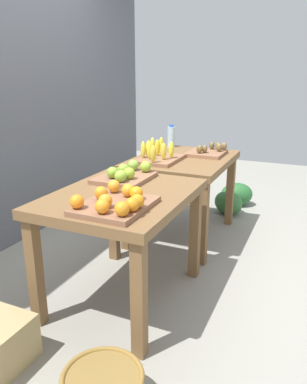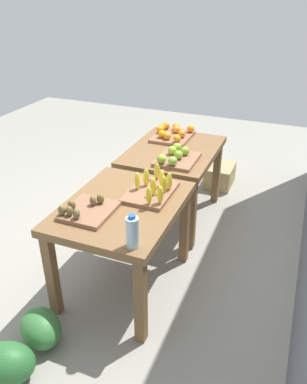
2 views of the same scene
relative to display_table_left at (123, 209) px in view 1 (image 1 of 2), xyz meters
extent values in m
plane|color=gray|center=(0.56, 0.00, -0.64)|extent=(8.00, 8.00, 0.00)
cube|color=slate|center=(0.56, 1.35, 0.86)|extent=(4.40, 0.12, 3.00)
cube|color=brown|center=(0.00, 0.00, 0.08)|extent=(1.04, 0.80, 0.06)
cube|color=brown|center=(-0.46, -0.34, -0.29)|extent=(0.07, 0.07, 0.69)
cube|color=brown|center=(0.46, -0.34, -0.29)|extent=(0.07, 0.07, 0.69)
cube|color=brown|center=(-0.46, 0.34, -0.29)|extent=(0.07, 0.07, 0.69)
cube|color=brown|center=(0.46, 0.34, -0.29)|extent=(0.07, 0.07, 0.69)
cube|color=brown|center=(1.12, 0.00, 0.08)|extent=(1.04, 0.80, 0.06)
cube|color=brown|center=(0.66, -0.34, -0.29)|extent=(0.07, 0.07, 0.69)
cube|color=brown|center=(1.58, -0.34, -0.29)|extent=(0.07, 0.07, 0.69)
cube|color=brown|center=(0.66, 0.34, -0.29)|extent=(0.07, 0.07, 0.69)
cube|color=brown|center=(1.58, 0.34, -0.29)|extent=(0.07, 0.07, 0.69)
cube|color=#8A5E43|center=(-0.27, -0.11, 0.12)|extent=(0.44, 0.36, 0.03)
sphere|color=orange|center=(-0.43, -0.12, 0.18)|extent=(0.08, 0.08, 0.08)
sphere|color=orange|center=(-0.28, -0.25, 0.18)|extent=(0.11, 0.11, 0.08)
sphere|color=orange|center=(-0.14, -0.11, 0.18)|extent=(0.10, 0.10, 0.08)
sphere|color=orange|center=(-0.35, -0.09, 0.18)|extent=(0.11, 0.11, 0.08)
sphere|color=orange|center=(-0.10, 0.00, 0.18)|extent=(0.10, 0.10, 0.08)
sphere|color=orange|center=(-0.42, 0.04, 0.18)|extent=(0.08, 0.08, 0.08)
sphere|color=orange|center=(-0.34, -0.25, 0.18)|extent=(0.10, 0.10, 0.08)
sphere|color=orange|center=(-0.16, -0.18, 0.18)|extent=(0.11, 0.11, 0.08)
sphere|color=orange|center=(-0.42, -0.23, 0.18)|extent=(0.10, 0.10, 0.08)
sphere|color=orange|center=(-0.24, 0.00, 0.18)|extent=(0.11, 0.11, 0.08)
cube|color=#8A5E43|center=(0.26, 0.12, 0.12)|extent=(0.40, 0.34, 0.03)
sphere|color=#92BE33|center=(0.42, 0.04, 0.18)|extent=(0.11, 0.11, 0.08)
sphere|color=#90C13A|center=(0.11, 0.07, 0.18)|extent=(0.11, 0.11, 0.08)
sphere|color=#87B234|center=(0.28, 0.14, 0.18)|extent=(0.08, 0.08, 0.08)
sphere|color=#96BB30|center=(0.20, 0.06, 0.18)|extent=(0.11, 0.11, 0.08)
sphere|color=#88B335|center=(0.17, 0.17, 0.18)|extent=(0.08, 0.08, 0.08)
sphere|color=#87B941|center=(0.42, 0.14, 0.18)|extent=(0.09, 0.09, 0.08)
cube|color=#8A5E43|center=(0.91, 0.13, 0.12)|extent=(0.44, 0.32, 0.03)
ellipsoid|color=yellow|center=(0.93, 0.04, 0.21)|extent=(0.07, 0.06, 0.14)
ellipsoid|color=yellow|center=(1.06, 0.27, 0.21)|extent=(0.06, 0.07, 0.14)
ellipsoid|color=yellow|center=(0.97, 0.18, 0.21)|extent=(0.07, 0.06, 0.14)
ellipsoid|color=yellow|center=(1.10, 0.20, 0.21)|extent=(0.06, 0.06, 0.14)
ellipsoid|color=yellow|center=(0.90, 0.24, 0.21)|extent=(0.06, 0.06, 0.14)
ellipsoid|color=yellow|center=(0.82, 0.19, 0.21)|extent=(0.07, 0.06, 0.14)
ellipsoid|color=yellow|center=(0.84, 0.26, 0.21)|extent=(0.07, 0.07, 0.14)
ellipsoid|color=yellow|center=(0.71, 0.11, 0.21)|extent=(0.04, 0.05, 0.14)
ellipsoid|color=yellow|center=(0.85, 0.07, 0.21)|extent=(0.05, 0.06, 0.14)
cube|color=#8A5E43|center=(1.31, -0.16, 0.12)|extent=(0.36, 0.32, 0.03)
ellipsoid|color=brown|center=(1.43, -0.23, 0.18)|extent=(0.07, 0.07, 0.07)
ellipsoid|color=brown|center=(1.26, -0.16, 0.18)|extent=(0.07, 0.07, 0.07)
ellipsoid|color=brown|center=(1.36, -0.26, 0.18)|extent=(0.06, 0.07, 0.07)
ellipsoid|color=brown|center=(1.45, -0.17, 0.18)|extent=(0.07, 0.07, 0.07)
ellipsoid|color=brown|center=(1.21, -0.12, 0.18)|extent=(0.05, 0.06, 0.07)
ellipsoid|color=brown|center=(1.44, -0.29, 0.18)|extent=(0.06, 0.07, 0.07)
cylinder|color=silver|center=(1.55, 0.28, 0.21)|extent=(0.08, 0.08, 0.20)
cylinder|color=blue|center=(1.55, 0.28, 0.32)|extent=(0.04, 0.04, 0.02)
ellipsoid|color=#28642E|center=(2.16, -0.29, -0.50)|extent=(0.39, 0.43, 0.27)
ellipsoid|color=#367538|center=(1.85, -0.27, -0.51)|extent=(0.38, 0.41, 0.25)
torus|color=olive|center=(-0.85, -0.35, -0.44)|extent=(0.37, 0.37, 0.02)
camera|label=1|loc=(-1.94, -1.09, 0.82)|focal=34.89mm
camera|label=2|loc=(3.25, 1.10, 1.51)|focal=36.00mm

